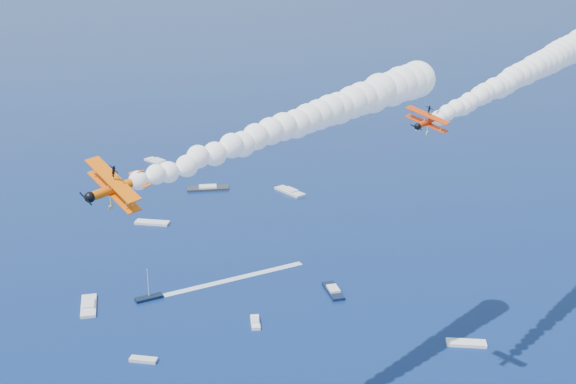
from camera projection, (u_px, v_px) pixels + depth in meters
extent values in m
cube|color=#282C36|center=(208.00, 188.00, 247.71)|extent=(13.93, 4.89, 0.70)
cube|color=black|center=(149.00, 298.00, 175.07)|extent=(6.89, 4.06, 0.70)
cube|color=white|center=(255.00, 322.00, 164.30)|extent=(2.35, 6.11, 0.70)
cube|color=silver|center=(89.00, 306.00, 171.36)|extent=(3.83, 10.76, 0.70)
cube|color=silver|center=(290.00, 191.00, 244.71)|extent=(9.15, 12.30, 0.70)
cube|color=white|center=(152.00, 223.00, 219.25)|extent=(10.59, 6.44, 0.70)
cube|color=silver|center=(143.00, 360.00, 150.22)|extent=(5.90, 3.62, 0.70)
cube|color=white|center=(466.00, 343.00, 156.14)|extent=(8.72, 4.83, 0.70)
cube|color=black|center=(333.00, 291.00, 178.34)|extent=(3.63, 9.50, 0.70)
cube|color=white|center=(158.00, 162.00, 275.44)|extent=(10.46, 12.05, 0.70)
cube|color=white|center=(235.00, 279.00, 185.21)|extent=(36.71, 13.82, 0.04)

